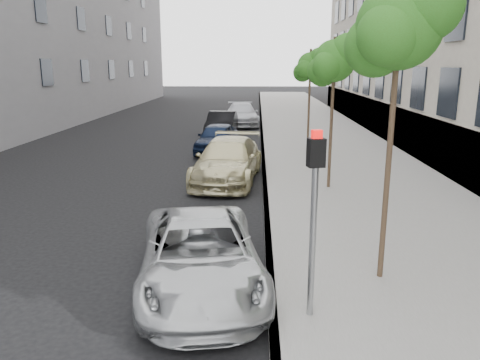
# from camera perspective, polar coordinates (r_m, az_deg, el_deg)

# --- Properties ---
(ground) EXTENTS (160.00, 160.00, 0.00)m
(ground) POSITION_cam_1_polar(r_m,az_deg,el_deg) (7.73, -5.10, -16.93)
(ground) COLOR black
(ground) RESTS_ON ground
(sidewalk) EXTENTS (6.40, 72.00, 0.14)m
(sidewalk) POSITION_cam_1_polar(r_m,az_deg,el_deg) (31.01, 8.43, 6.62)
(sidewalk) COLOR gray
(sidewalk) RESTS_ON ground
(curb) EXTENTS (0.15, 72.00, 0.14)m
(curb) POSITION_cam_1_polar(r_m,az_deg,el_deg) (30.83, 2.61, 6.71)
(curb) COLOR #9E9B93
(curb) RESTS_ON ground
(tree_near) EXTENTS (1.75, 1.55, 5.28)m
(tree_near) POSITION_cam_1_polar(r_m,az_deg,el_deg) (8.43, 19.02, 17.27)
(tree_near) COLOR #38281C
(tree_near) RESTS_ON sidewalk
(tree_mid) EXTENTS (1.63, 1.43, 4.72)m
(tree_mid) POSITION_cam_1_polar(r_m,az_deg,el_deg) (14.76, 11.52, 14.02)
(tree_mid) COLOR #38281C
(tree_mid) RESTS_ON sidewalk
(tree_far) EXTENTS (1.52, 1.32, 4.51)m
(tree_far) POSITION_cam_1_polar(r_m,az_deg,el_deg) (21.21, 8.64, 13.63)
(tree_far) COLOR #38281C
(tree_far) RESTS_ON sidewalk
(signal_pole) EXTENTS (0.28, 0.23, 2.91)m
(signal_pole) POSITION_cam_1_polar(r_m,az_deg,el_deg) (7.01, 9.03, -2.73)
(signal_pole) COLOR #939699
(signal_pole) RESTS_ON sidewalk
(minivan) EXTENTS (2.82, 4.85, 1.27)m
(minivan) POSITION_cam_1_polar(r_m,az_deg,el_deg) (8.53, -4.86, -9.05)
(minivan) COLOR silver
(minivan) RESTS_ON ground
(suv) EXTENTS (2.52, 5.17, 1.45)m
(suv) POSITION_cam_1_polar(r_m,az_deg,el_deg) (16.16, -1.49, 2.41)
(suv) COLOR #C7BE8E
(suv) RESTS_ON ground
(sedan_blue) EXTENTS (2.04, 4.06, 1.33)m
(sedan_blue) POSITION_cam_1_polar(r_m,az_deg,el_deg) (21.53, -2.80, 5.14)
(sedan_blue) COLOR black
(sedan_blue) RESTS_ON ground
(sedan_black) EXTENTS (1.63, 4.27, 1.39)m
(sedan_black) POSITION_cam_1_polar(r_m,az_deg,el_deg) (26.13, -2.23, 6.78)
(sedan_black) COLOR black
(sedan_black) RESTS_ON ground
(sedan_rear) EXTENTS (2.46, 5.10, 1.43)m
(sedan_rear) POSITION_cam_1_polar(r_m,az_deg,el_deg) (31.22, 0.25, 8.01)
(sedan_rear) COLOR #AFB1B7
(sedan_rear) RESTS_ON ground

